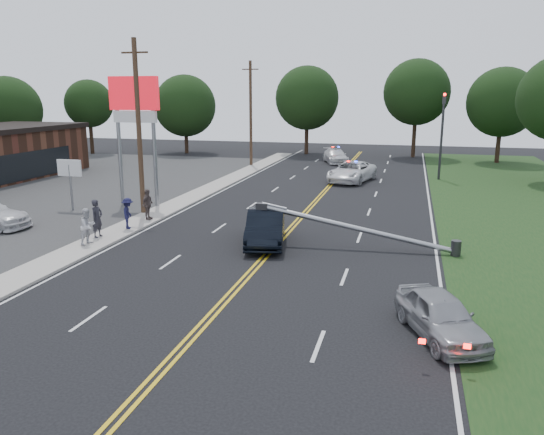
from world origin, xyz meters
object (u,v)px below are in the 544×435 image
(small_sign, at_px, (70,172))
(bystander_c, at_px, (128,213))
(emergency_a, at_px, (352,172))
(bystander_d, at_px, (148,204))
(emergency_b, at_px, (335,156))
(bystander_b, at_px, (88,226))
(crashed_sedan, at_px, (266,227))
(bystander_a, at_px, (97,218))
(traffic_signal, at_px, (442,128))
(pylon_sign, at_px, (135,110))
(utility_pole_far, at_px, (251,114))
(fallen_streetlight, at_px, (367,230))
(waiting_sedan, at_px, (440,315))
(utility_pole_mid, at_px, (139,128))

(small_sign, height_order, bystander_c, small_sign)
(emergency_a, bearing_deg, small_sign, -122.25)
(emergency_a, xyz_separation_m, bystander_d, (-9.47, -16.70, 0.17))
(emergency_b, xyz_separation_m, bystander_b, (-6.89, -33.31, 0.26))
(small_sign, bearing_deg, crashed_sedan, -17.43)
(bystander_a, relative_size, bystander_d, 1.09)
(traffic_signal, height_order, bystander_b, traffic_signal)
(pylon_sign, distance_m, emergency_b, 26.65)
(small_sign, height_order, utility_pole_far, utility_pole_far)
(pylon_sign, xyz_separation_m, fallen_streetlight, (14.69, -6.00, -5.08))
(utility_pole_far, bearing_deg, emergency_b, 30.52)
(small_sign, bearing_deg, utility_pole_far, 77.69)
(pylon_sign, relative_size, fallen_streetlight, 0.85)
(crashed_sedan, bearing_deg, traffic_signal, 56.08)
(emergency_a, xyz_separation_m, bystander_b, (-9.81, -21.90, 0.17))
(emergency_b, bearing_deg, bystander_c, -121.81)
(waiting_sedan, relative_size, bystander_c, 2.41)
(emergency_b, distance_m, bystander_d, 28.86)
(utility_pole_far, bearing_deg, crashed_sedan, -71.72)
(bystander_b, bearing_deg, bystander_c, 5.80)
(traffic_signal, height_order, waiting_sedan, traffic_signal)
(utility_pole_mid, bearing_deg, bystander_d, -54.37)
(crashed_sedan, relative_size, bystander_d, 2.84)
(emergency_a, bearing_deg, pylon_sign, -118.93)
(traffic_signal, xyz_separation_m, utility_pole_far, (-17.50, 4.00, 0.88))
(utility_pole_mid, relative_size, waiting_sedan, 2.56)
(small_sign, relative_size, emergency_a, 0.53)
(small_sign, distance_m, waiting_sedan, 24.53)
(fallen_streetlight, height_order, bystander_d, fallen_streetlight)
(pylon_sign, height_order, small_sign, pylon_sign)
(bystander_a, xyz_separation_m, bystander_c, (0.61, 1.87, -0.13))
(utility_pole_far, xyz_separation_m, bystander_c, (1.11, -25.69, -4.15))
(traffic_signal, height_order, bystander_a, traffic_signal)
(emergency_b, relative_size, bystander_a, 2.63)
(small_sign, bearing_deg, bystander_b, -50.49)
(utility_pole_mid, bearing_deg, pylon_sign, 123.02)
(emergency_b, bearing_deg, small_sign, -134.75)
(traffic_signal, xyz_separation_m, utility_pole_mid, (-17.50, -18.00, 0.88))
(crashed_sedan, bearing_deg, small_sign, 150.33)
(small_sign, distance_m, utility_pole_far, 22.68)
(crashed_sedan, bearing_deg, bystander_b, -174.27)
(waiting_sedan, xyz_separation_m, bystander_d, (-15.11, 10.91, 0.31))
(traffic_signal, bearing_deg, pylon_sign, -139.61)
(pylon_sign, distance_m, fallen_streetlight, 16.66)
(pylon_sign, bearing_deg, bystander_b, -76.61)
(utility_pole_far, xyz_separation_m, bystander_a, (0.50, -27.56, -4.03))
(utility_pole_mid, distance_m, waiting_sedan, 20.96)
(utility_pole_mid, xyz_separation_m, bystander_d, (1.13, -1.58, -4.11))
(small_sign, distance_m, bystander_c, 7.11)
(utility_pole_far, distance_m, emergency_b, 9.93)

